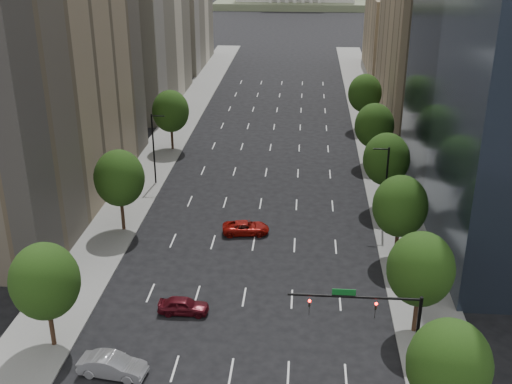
% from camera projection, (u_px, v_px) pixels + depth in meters
% --- Properties ---
extents(sidewalk_left, '(6.00, 200.00, 0.15)m').
position_uv_depth(sidewalk_left, '(130.00, 199.00, 74.83)').
color(sidewalk_left, slate).
rests_on(sidewalk_left, ground).
extents(sidewalk_right, '(6.00, 200.00, 0.15)m').
position_uv_depth(sidewalk_right, '(395.00, 207.00, 72.60)').
color(sidewalk_right, slate).
rests_on(sidewalk_right, ground).
extents(midrise_cream_left, '(14.00, 30.00, 35.00)m').
position_uv_depth(midrise_cream_left, '(133.00, 2.00, 108.08)').
color(midrise_cream_left, beige).
rests_on(midrise_cream_left, ground).
extents(filler_left, '(14.00, 26.00, 18.00)m').
position_uv_depth(filler_left, '(174.00, 24.00, 141.67)').
color(filler_left, beige).
rests_on(filler_left, ground).
extents(parking_tan_right, '(14.00, 30.00, 30.00)m').
position_uv_depth(parking_tan_right, '(432.00, 23.00, 102.70)').
color(parking_tan_right, '#8C7759').
rests_on(parking_tan_right, ground).
extents(filler_right, '(14.00, 26.00, 16.00)m').
position_uv_depth(filler_right, '(402.00, 34.00, 135.70)').
color(filler_right, '#8C7759').
rests_on(filler_right, ground).
extents(tree_right_0, '(5.20, 5.20, 8.39)m').
position_uv_depth(tree_right_0, '(449.00, 365.00, 38.54)').
color(tree_right_0, '#382316').
rests_on(tree_right_0, ground).
extents(tree_right_1, '(5.20, 5.20, 8.75)m').
position_uv_depth(tree_right_1, '(421.00, 269.00, 48.48)').
color(tree_right_1, '#382316').
rests_on(tree_right_1, ground).
extents(tree_right_2, '(5.20, 5.20, 8.61)m').
position_uv_depth(tree_right_2, '(400.00, 206.00, 59.53)').
color(tree_right_2, '#382316').
rests_on(tree_right_2, ground).
extents(tree_right_3, '(5.20, 5.20, 8.89)m').
position_uv_depth(tree_right_3, '(386.00, 159.00, 70.42)').
color(tree_right_3, '#382316').
rests_on(tree_right_3, ground).
extents(tree_right_4, '(5.20, 5.20, 8.46)m').
position_uv_depth(tree_right_4, '(374.00, 126.00, 83.42)').
color(tree_right_4, '#382316').
rests_on(tree_right_4, ground).
extents(tree_right_5, '(5.20, 5.20, 8.75)m').
position_uv_depth(tree_right_5, '(365.00, 93.00, 97.97)').
color(tree_right_5, '#382316').
rests_on(tree_right_5, ground).
extents(tree_left_0, '(5.20, 5.20, 8.75)m').
position_uv_depth(tree_left_0, '(45.00, 281.00, 46.83)').
color(tree_left_0, '#382316').
rests_on(tree_left_0, ground).
extents(tree_left_1, '(5.20, 5.20, 8.97)m').
position_uv_depth(tree_left_1, '(119.00, 178.00, 65.08)').
color(tree_left_1, '#382316').
rests_on(tree_left_1, ground).
extents(tree_left_2, '(5.20, 5.20, 8.68)m').
position_uv_depth(tree_left_2, '(171.00, 111.00, 89.02)').
color(tree_left_2, '#382316').
rests_on(tree_left_2, ground).
extents(streetlight_rn, '(1.70, 0.20, 9.00)m').
position_uv_depth(streetlight_rn, '(385.00, 185.00, 66.29)').
color(streetlight_rn, black).
rests_on(streetlight_rn, ground).
extents(streetlight_ln, '(1.70, 0.20, 9.00)m').
position_uv_depth(streetlight_ln, '(154.00, 147.00, 77.39)').
color(streetlight_ln, black).
rests_on(streetlight_ln, ground).
extents(traffic_signal, '(9.12, 0.40, 7.38)m').
position_uv_depth(traffic_signal, '(382.00, 318.00, 43.45)').
color(traffic_signal, black).
rests_on(traffic_signal, ground).
extents(foothills, '(720.00, 413.00, 263.00)m').
position_uv_depth(foothills, '(340.00, 2.00, 580.47)').
color(foothills, brown).
rests_on(foothills, ground).
extents(car_maroon, '(4.24, 1.71, 1.44)m').
position_uv_depth(car_maroon, '(183.00, 306.00, 52.89)').
color(car_maroon, '#4C0C15').
rests_on(car_maroon, ground).
extents(car_silver, '(5.15, 2.36, 1.64)m').
position_uv_depth(car_silver, '(113.00, 366.00, 45.59)').
color(car_silver, '#9D9DA2').
rests_on(car_silver, ground).
extents(car_red_far, '(5.12, 2.84, 1.36)m').
position_uv_depth(car_red_far, '(246.00, 228.00, 66.43)').
color(car_red_far, '#98100B').
rests_on(car_red_far, ground).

